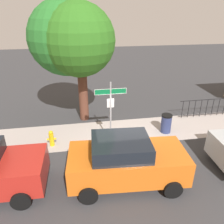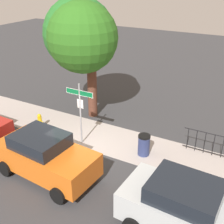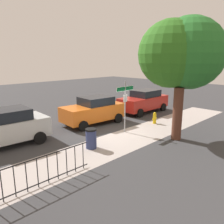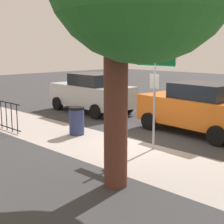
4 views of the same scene
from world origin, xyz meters
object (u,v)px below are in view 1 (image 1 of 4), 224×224
at_px(street_sign, 111,103).
at_px(shade_tree, 72,41).
at_px(fire_hydrant, 51,138).
at_px(trash_bin, 166,123).
at_px(car_orange, 126,161).

distance_m(street_sign, shade_tree, 3.79).
height_order(street_sign, fire_hydrant, street_sign).
xyz_separation_m(shade_tree, trash_bin, (4.49, -2.05, -3.91)).
height_order(shade_tree, trash_bin, shade_tree).
distance_m(car_orange, fire_hydrant, 4.10).
relative_size(car_orange, fire_hydrant, 5.49).
distance_m(street_sign, fire_hydrant, 3.22).
xyz_separation_m(street_sign, shade_tree, (-1.52, 2.55, 2.37)).
relative_size(fire_hydrant, trash_bin, 0.80).
distance_m(street_sign, car_orange, 2.91).
bearing_deg(fire_hydrant, car_orange, -45.05).
bearing_deg(shade_tree, street_sign, -59.29).
bearing_deg(fire_hydrant, street_sign, -4.12).
xyz_separation_m(street_sign, fire_hydrant, (-2.76, 0.20, -1.65)).
distance_m(car_orange, trash_bin, 4.29).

